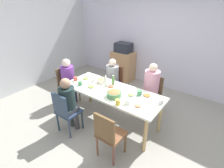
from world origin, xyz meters
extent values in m
plane|color=gray|center=(0.00, 0.00, 0.00)|extent=(6.99, 6.99, 0.00)
cube|color=silver|center=(0.00, 2.27, 1.30)|extent=(6.07, 0.12, 2.60)
cube|color=silver|center=(-2.97, 0.00, 1.30)|extent=(0.12, 4.67, 2.60)
cube|color=white|center=(0.00, 0.00, 0.74)|extent=(2.06, 0.82, 0.04)
cylinder|color=tan|center=(-0.93, -0.31, 0.36)|extent=(0.07, 0.07, 0.72)
cylinder|color=tan|center=(0.93, -0.31, 0.36)|extent=(0.07, 0.07, 0.72)
cylinder|color=tan|center=(-0.93, 0.31, 0.36)|extent=(0.07, 0.07, 0.72)
cylinder|color=tan|center=(0.93, 0.31, 0.36)|extent=(0.07, 0.07, 0.72)
cube|color=brown|center=(-1.33, 0.00, 0.44)|extent=(0.40, 0.40, 0.04)
cylinder|color=brown|center=(-1.50, 0.17, 0.21)|extent=(0.04, 0.04, 0.43)
cylinder|color=brown|center=(-1.50, -0.17, 0.21)|extent=(0.04, 0.04, 0.43)
cylinder|color=brown|center=(-1.16, 0.17, 0.21)|extent=(0.04, 0.04, 0.43)
cylinder|color=brown|center=(-1.16, -0.17, 0.21)|extent=(0.04, 0.04, 0.43)
cube|color=brown|center=(-1.51, 0.00, 0.68)|extent=(0.04, 0.38, 0.45)
cylinder|color=#2F294B|center=(-1.23, 0.08, 0.23)|extent=(0.09, 0.09, 0.45)
cylinder|color=#2E2B45|center=(-1.23, -0.08, 0.23)|extent=(0.09, 0.09, 0.45)
cube|color=#2F2B54|center=(-1.33, 0.00, 0.50)|extent=(0.30, 0.30, 0.10)
cylinder|color=#6F3996|center=(-1.33, 0.00, 0.76)|extent=(0.31, 0.31, 0.42)
sphere|color=beige|center=(-1.33, 0.00, 1.06)|extent=(0.20, 0.20, 0.20)
cube|color=#263550|center=(-0.52, -0.71, 0.44)|extent=(0.40, 0.40, 0.04)
cylinder|color=#253C4A|center=(-0.69, -0.88, 0.21)|extent=(0.04, 0.04, 0.43)
cylinder|color=#343E56|center=(-0.35, -0.88, 0.21)|extent=(0.04, 0.04, 0.43)
cylinder|color=#292E48|center=(-0.69, -0.54, 0.21)|extent=(0.04, 0.04, 0.43)
cylinder|color=#253643|center=(-0.35, -0.54, 0.21)|extent=(0.04, 0.04, 0.43)
cube|color=#293A4F|center=(-0.52, -0.89, 0.68)|extent=(0.38, 0.04, 0.45)
cylinder|color=#3E4645|center=(-0.60, -0.61, 0.23)|extent=(0.09, 0.09, 0.45)
cylinder|color=#413D42|center=(-0.44, -0.61, 0.23)|extent=(0.09, 0.09, 0.45)
cube|color=#383B44|center=(-0.52, -0.71, 0.50)|extent=(0.30, 0.30, 0.10)
cylinder|color=#1D2E2F|center=(-0.52, -0.71, 0.76)|extent=(0.30, 0.30, 0.42)
sphere|color=#A37B62|center=(-0.52, -0.71, 1.06)|extent=(0.20, 0.20, 0.20)
cube|color=brown|center=(0.52, -0.71, 0.44)|extent=(0.40, 0.40, 0.04)
cylinder|color=brown|center=(0.35, -0.88, 0.21)|extent=(0.04, 0.04, 0.43)
cylinder|color=brown|center=(0.69, -0.88, 0.21)|extent=(0.04, 0.04, 0.43)
cylinder|color=brown|center=(0.35, -0.54, 0.21)|extent=(0.04, 0.04, 0.43)
cylinder|color=brown|center=(0.69, -0.54, 0.21)|extent=(0.04, 0.04, 0.43)
cube|color=brown|center=(0.52, -0.89, 0.68)|extent=(0.38, 0.04, 0.45)
cube|color=brown|center=(-0.52, 0.71, 0.44)|extent=(0.40, 0.40, 0.04)
cylinder|color=brown|center=(-0.35, 0.88, 0.21)|extent=(0.04, 0.04, 0.43)
cylinder|color=brown|center=(-0.69, 0.88, 0.21)|extent=(0.04, 0.04, 0.43)
cylinder|color=brown|center=(-0.35, 0.54, 0.21)|extent=(0.04, 0.04, 0.43)
cylinder|color=brown|center=(-0.69, 0.54, 0.21)|extent=(0.04, 0.04, 0.43)
cube|color=brown|center=(-0.52, 0.89, 0.68)|extent=(0.38, 0.04, 0.45)
cylinder|color=#343543|center=(-0.44, 0.61, 0.23)|extent=(0.09, 0.09, 0.45)
cylinder|color=#29384F|center=(-0.60, 0.61, 0.23)|extent=(0.09, 0.09, 0.45)
cube|color=#2E2A52|center=(-0.52, 0.71, 0.50)|extent=(0.30, 0.30, 0.10)
cylinder|color=gray|center=(-0.52, 0.71, 0.75)|extent=(0.31, 0.31, 0.40)
sphere|color=beige|center=(-0.52, 0.71, 1.04)|extent=(0.18, 0.18, 0.18)
cube|color=brown|center=(0.52, 0.71, 0.44)|extent=(0.40, 0.40, 0.04)
cylinder|color=brown|center=(0.69, 0.88, 0.21)|extent=(0.04, 0.04, 0.43)
cylinder|color=brown|center=(0.35, 0.88, 0.21)|extent=(0.04, 0.04, 0.43)
cylinder|color=brown|center=(0.69, 0.54, 0.21)|extent=(0.04, 0.04, 0.43)
cylinder|color=brown|center=(0.35, 0.54, 0.21)|extent=(0.04, 0.04, 0.43)
cube|color=brown|center=(0.52, 0.89, 0.68)|extent=(0.38, 0.04, 0.45)
cylinder|color=#463649|center=(0.60, 0.61, 0.23)|extent=(0.09, 0.09, 0.45)
cylinder|color=#3D3B38|center=(0.44, 0.61, 0.23)|extent=(0.09, 0.09, 0.45)
cube|color=#473C38|center=(0.52, 0.71, 0.50)|extent=(0.30, 0.30, 0.10)
cylinder|color=pink|center=(0.52, 0.71, 0.81)|extent=(0.32, 0.32, 0.53)
sphere|color=beige|center=(0.52, 0.71, 1.16)|extent=(0.17, 0.17, 0.17)
cylinder|color=silver|center=(-0.42, -0.16, 0.77)|extent=(0.25, 0.25, 0.01)
ellipsoid|color=olive|center=(-0.42, -0.16, 0.79)|extent=(0.14, 0.14, 0.02)
cylinder|color=white|center=(0.66, 0.21, 0.77)|extent=(0.26, 0.26, 0.01)
ellipsoid|color=#A26E35|center=(0.66, 0.21, 0.79)|extent=(0.14, 0.14, 0.02)
cylinder|color=beige|center=(-0.10, 0.09, 0.77)|extent=(0.22, 0.22, 0.01)
ellipsoid|color=#AB6040|center=(-0.10, 0.09, 0.79)|extent=(0.12, 0.12, 0.02)
cylinder|color=white|center=(0.70, -0.20, 0.77)|extent=(0.21, 0.21, 0.01)
ellipsoid|color=#C97B57|center=(0.70, -0.20, 0.79)|extent=(0.11, 0.11, 0.02)
cylinder|color=white|center=(-0.79, 0.07, 0.77)|extent=(0.25, 0.25, 0.01)
ellipsoid|color=#849E42|center=(-0.79, 0.07, 0.79)|extent=(0.14, 0.14, 0.02)
cylinder|color=white|center=(0.41, 0.05, 0.77)|extent=(0.22, 0.22, 0.01)
ellipsoid|color=#809654|center=(0.41, 0.05, 0.79)|extent=(0.12, 0.12, 0.02)
cylinder|color=#487E50|center=(0.16, -0.16, 0.81)|extent=(0.28, 0.28, 0.10)
ellipsoid|color=#B46F3F|center=(0.16, -0.16, 0.86)|extent=(0.22, 0.22, 0.04)
cylinder|color=beige|center=(-0.40, 0.15, 0.81)|extent=(0.20, 0.20, 0.08)
ellipsoid|color=#93A65E|center=(-0.40, 0.15, 0.85)|extent=(0.16, 0.16, 0.04)
cylinder|color=white|center=(0.97, 0.14, 0.81)|extent=(0.09, 0.09, 0.09)
torus|color=white|center=(1.02, 0.14, 0.81)|extent=(0.05, 0.01, 0.05)
cylinder|color=white|center=(-0.57, 0.08, 0.81)|extent=(0.08, 0.08, 0.10)
torus|color=white|center=(-0.52, 0.08, 0.81)|extent=(0.05, 0.01, 0.05)
cylinder|color=#488F5E|center=(0.52, 0.17, 0.81)|extent=(0.08, 0.08, 0.10)
torus|color=#518C65|center=(0.58, 0.17, 0.81)|extent=(0.05, 0.01, 0.05)
cylinder|color=#E9CB4A|center=(0.38, -0.34, 0.81)|extent=(0.08, 0.08, 0.10)
torus|color=#DCC44A|center=(0.43, -0.34, 0.81)|extent=(0.05, 0.01, 0.05)
cylinder|color=white|center=(0.50, -0.22, 0.81)|extent=(0.09, 0.09, 0.09)
torus|color=white|center=(0.55, -0.22, 0.81)|extent=(0.05, 0.01, 0.05)
cylinder|color=#4B905A|center=(-0.69, -0.21, 0.81)|extent=(0.08, 0.08, 0.09)
torus|color=#3D965D|center=(-0.63, -0.21, 0.81)|extent=(0.05, 0.01, 0.05)
cylinder|color=#D34F3F|center=(-0.93, -0.11, 0.81)|extent=(0.08, 0.08, 0.08)
torus|color=#C84536|center=(-0.88, -0.11, 0.81)|extent=(0.05, 0.01, 0.05)
cylinder|color=silver|center=(-0.20, 0.05, 0.87)|extent=(0.06, 0.06, 0.21)
cone|color=silver|center=(-0.20, 0.05, 0.99)|extent=(0.06, 0.06, 0.03)
cylinder|color=white|center=(-0.20, 0.05, 1.01)|extent=(0.03, 0.03, 0.01)
cylinder|color=#507E40|center=(-0.13, 0.22, 0.85)|extent=(0.06, 0.06, 0.18)
cone|color=#4E7A2E|center=(-0.13, 0.22, 0.96)|extent=(0.06, 0.06, 0.03)
cylinder|color=white|center=(-0.13, 0.22, 0.98)|extent=(0.03, 0.03, 0.01)
cube|color=tan|center=(-1.04, 1.97, 0.45)|extent=(0.70, 0.44, 0.90)
cube|color=#212530|center=(-1.04, 1.97, 1.04)|extent=(0.48, 0.36, 0.28)
camera|label=1|loc=(1.83, -2.46, 2.48)|focal=28.18mm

